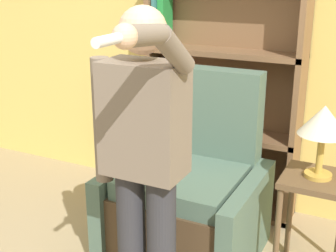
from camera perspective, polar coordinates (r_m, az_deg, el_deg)
wall_back at (r=3.67m, az=5.72°, el=12.03°), size 8.00×0.06×2.80m
bookcase at (r=3.61m, az=5.19°, el=3.50°), size 1.18×0.28×1.85m
armchair at (r=3.14m, az=2.65°, el=-8.64°), size 0.94×0.86×1.19m
person_standing at (r=2.27m, az=-3.03°, el=-3.82°), size 0.54×0.78×1.66m
side_table at (r=2.94m, az=17.52°, el=-8.35°), size 0.40×0.40×0.66m
table_lamp at (r=2.77m, az=18.44°, el=0.31°), size 0.29×0.29×0.43m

